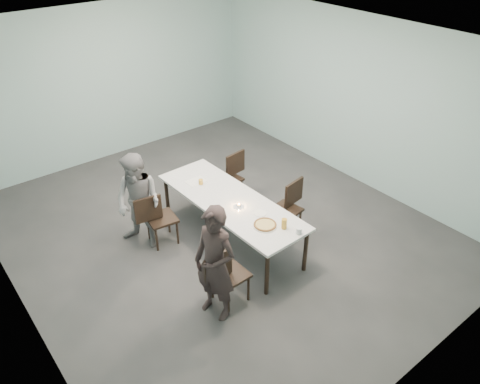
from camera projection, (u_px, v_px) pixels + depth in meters
ground at (219, 230)px, 7.58m from camera, size 7.00×7.00×0.00m
room_shell at (215, 113)px, 6.49m from camera, size 6.02×7.02×3.01m
table at (230, 203)px, 6.99m from camera, size 0.97×2.62×0.75m
chair_near_left at (225, 273)px, 5.98m from camera, size 0.61×0.43×0.87m
chair_far_left at (156, 216)px, 7.04m from camera, size 0.64×0.48×0.87m
chair_near_right at (289, 204)px, 7.31m from camera, size 0.64×0.48×0.87m
chair_far_right at (231, 174)px, 8.10m from camera, size 0.63×0.47×0.87m
diner_near at (215, 264)px, 5.67m from camera, size 0.53×0.67×1.61m
diner_far at (139, 202)px, 6.89m from camera, size 0.83×0.92×1.53m
pizza at (265, 225)px, 6.41m from camera, size 0.34×0.34×0.04m
side_plate at (260, 213)px, 6.66m from camera, size 0.18×0.18×0.01m
beer_glass at (284, 224)px, 6.33m from camera, size 0.08×0.08×0.15m
water_tumbler at (299, 231)px, 6.25m from camera, size 0.08×0.08×0.09m
tealight at (239, 205)px, 6.80m from camera, size 0.06×0.06×0.05m
amber_tumbler at (201, 182)px, 7.32m from camera, size 0.07×0.07×0.08m
menu at (196, 181)px, 7.41m from camera, size 0.31×0.23×0.01m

